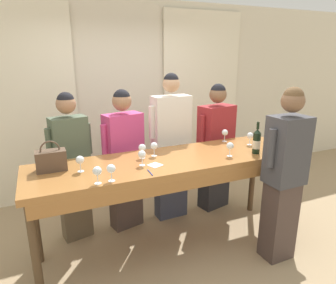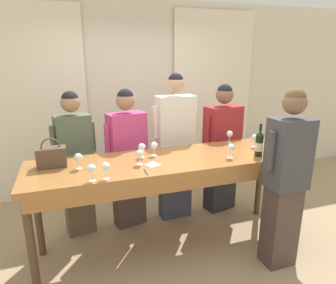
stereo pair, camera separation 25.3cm
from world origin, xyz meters
name	(u,v)px [view 2 (the right image)]	position (x,y,z in m)	size (l,w,h in m)	color
ground_plane	(170,246)	(0.00, 0.00, 0.00)	(18.00, 18.00, 0.00)	tan
wall_back	(132,98)	(0.00, 1.81, 1.40)	(12.00, 0.06, 2.80)	beige
curtain_panel_left	(36,107)	(-1.34, 1.75, 1.34)	(1.35, 0.03, 2.69)	#EFE5C6
curtain_panel_right	(213,98)	(1.34, 1.75, 1.34)	(1.35, 0.03, 2.69)	#EFE5C6
tasting_bar	(171,168)	(0.00, -0.02, 0.93)	(2.79, 0.77, 1.03)	#9E6633
wine_bottle	(259,144)	(0.88, -0.21, 1.15)	(0.08, 0.08, 0.34)	black
handbag	(52,157)	(-1.11, 0.13, 1.13)	(0.26, 0.14, 0.28)	brown
wine_glass_front_left	(230,134)	(0.84, 0.30, 1.13)	(0.07, 0.07, 0.15)	white
wine_glass_front_mid	(106,167)	(-0.68, -0.32, 1.13)	(0.07, 0.07, 0.15)	white
wine_glass_front_right	(255,138)	(1.02, 0.06, 1.13)	(0.07, 0.07, 0.15)	white
wine_glass_center_left	(92,169)	(-0.79, -0.32, 1.13)	(0.07, 0.07, 0.15)	white
wine_glass_center_mid	(140,154)	(-0.33, -0.08, 1.13)	(0.07, 0.07, 0.15)	white
wine_glass_center_right	(154,146)	(-0.13, 0.13, 1.13)	(0.07, 0.07, 0.15)	white
wine_glass_back_left	(231,148)	(0.58, -0.18, 1.13)	(0.07, 0.07, 0.15)	white
wine_glass_back_mid	(142,147)	(-0.26, 0.12, 1.13)	(0.07, 0.07, 0.15)	white
wine_glass_back_right	(78,158)	(-0.88, 0.00, 1.13)	(0.07, 0.07, 0.15)	white
napkin	(153,165)	(-0.22, -0.12, 1.03)	(0.15, 0.15, 0.00)	white
pen	(146,172)	(-0.33, -0.28, 1.03)	(0.01, 0.14, 0.01)	#193399
guest_olive_jacket	(76,162)	(-0.90, 0.62, 0.88)	(0.49, 0.27, 1.66)	brown
guest_pink_top	(128,158)	(-0.32, 0.62, 0.86)	(0.54, 0.32, 1.67)	#473833
guest_cream_sweater	(175,147)	(0.28, 0.62, 0.94)	(0.57, 0.24, 1.83)	#383D51
guest_striped_shirt	(222,148)	(0.92, 0.62, 0.86)	(0.57, 0.35, 1.68)	#28282D
host_pouring	(286,179)	(0.94, -0.57, 0.91)	(0.46, 0.27, 1.75)	#473833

